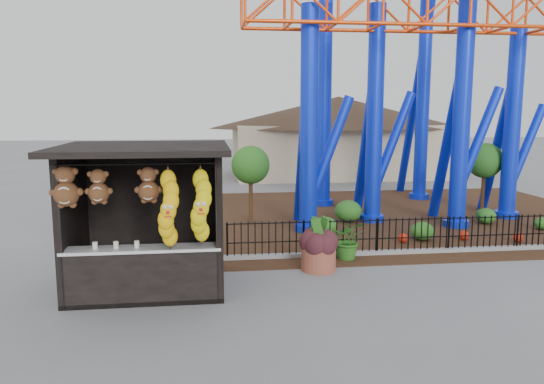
{
  "coord_description": "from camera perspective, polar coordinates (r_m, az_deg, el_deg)",
  "views": [
    {
      "loc": [
        -1.73,
        -10.3,
        3.85
      ],
      "look_at": [
        -0.23,
        1.5,
        2.0
      ],
      "focal_mm": 35.0,
      "sensor_mm": 36.0,
      "label": 1
    }
  ],
  "objects": [
    {
      "name": "picket_fence",
      "position": [
        15.23,
        18.82,
        -4.34
      ],
      "size": [
        12.2,
        0.06,
        1.0
      ],
      "primitive_type": null,
      "color": "black",
      "rests_on": "ground"
    },
    {
      "name": "pavilion",
      "position": [
        31.28,
        7.13,
        7.35
      ],
      "size": [
        15.0,
        15.0,
        4.8
      ],
      "color": "#BFAD8C",
      "rests_on": "ground"
    },
    {
      "name": "roller_coaster",
      "position": [
        19.92,
        13.47,
        16.09
      ],
      "size": [
        11.0,
        6.37,
        10.82
      ],
      "color": "#0D28DF",
      "rests_on": "ground"
    },
    {
      "name": "ground",
      "position": [
        11.13,
        2.18,
        -11.4
      ],
      "size": [
        120.0,
        120.0,
        0.0
      ],
      "primitive_type": "plane",
      "color": "slate",
      "rests_on": "ground"
    },
    {
      "name": "landscaping",
      "position": [
        17.74,
        12.84,
        -2.87
      ],
      "size": [
        7.76,
        4.18,
        0.74
      ],
      "color": "#265E1B",
      "rests_on": "mulch_bed"
    },
    {
      "name": "prize_booth",
      "position": [
        11.51,
        -13.42,
        -3.05
      ],
      "size": [
        3.5,
        3.4,
        3.12
      ],
      "color": "black",
      "rests_on": "ground"
    },
    {
      "name": "curb",
      "position": [
        14.97,
        15.62,
        -6.16
      ],
      "size": [
        18.0,
        0.18,
        0.12
      ],
      "primitive_type": "cube",
      "color": "gray",
      "rests_on": "ground"
    },
    {
      "name": "potted_plant",
      "position": [
        13.91,
        8.21,
        -5.13
      ],
      "size": [
        1.15,
        1.08,
        1.03
      ],
      "primitive_type": "imported",
      "rotation": [
        0.0,
        0.0,
        -0.36
      ],
      "color": "#224F17",
      "rests_on": "ground"
    },
    {
      "name": "terracotta_planter",
      "position": [
        12.96,
        5.01,
        -7.14
      ],
      "size": [
        1.02,
        1.02,
        0.58
      ],
      "primitive_type": "cylinder",
      "rotation": [
        0.0,
        0.0,
        -0.25
      ],
      "color": "brown",
      "rests_on": "ground"
    },
    {
      "name": "mulch_bed",
      "position": [
        19.56,
        9.96,
        -2.62
      ],
      "size": [
        18.0,
        12.0,
        0.02
      ],
      "primitive_type": "cube",
      "color": "#331E11",
      "rests_on": "ground"
    },
    {
      "name": "planter_foliage",
      "position": [
        12.81,
        5.05,
        -4.51
      ],
      "size": [
        0.7,
        0.7,
        0.64
      ],
      "primitive_type": "ellipsoid",
      "color": "#37161B",
      "rests_on": "terracotta_planter"
    }
  ]
}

